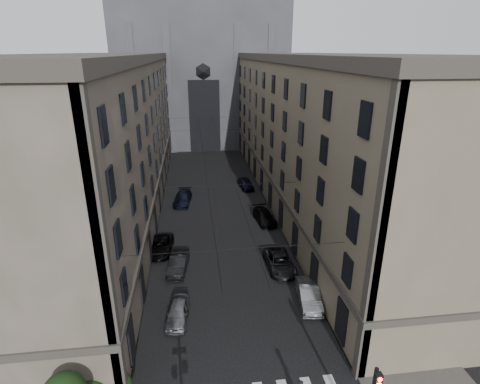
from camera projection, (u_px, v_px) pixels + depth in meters
name	position (u px, v px, depth m)	size (l,w,h in m)	color
sidewalk_left	(134.00, 206.00, 48.96)	(7.00, 80.00, 0.15)	#383533
sidewalk_right	(291.00, 199.00, 51.45)	(7.00, 80.00, 0.15)	#383533
building_left	(102.00, 137.00, 45.34)	(13.60, 60.60, 18.85)	#4A4338
building_right	(316.00, 132.00, 48.53)	(13.60, 60.60, 18.85)	brown
gothic_tower	(201.00, 58.00, 80.11)	(35.00, 23.00, 58.00)	#2D2D33
tram_wires	(213.00, 151.00, 47.34)	(14.00, 60.00, 0.43)	black
car_left_near	(178.00, 312.00, 28.23)	(1.60, 3.97, 1.35)	slate
car_left_midnear	(178.00, 263.00, 34.59)	(1.54, 4.41, 1.45)	black
car_left_midfar	(161.00, 246.00, 37.75)	(2.21, 4.79, 1.33)	black
car_left_far	(183.00, 198.00, 49.93)	(2.09, 5.15, 1.49)	black
car_right_near	(309.00, 295.00, 30.04)	(1.60, 4.58, 1.51)	gray
car_right_midnear	(280.00, 262.00, 34.87)	(2.34, 5.07, 1.41)	black
car_right_midfar	(264.00, 216.00, 44.47)	(1.97, 4.84, 1.41)	black
car_right_far	(246.00, 184.00, 55.44)	(1.73, 4.30, 1.46)	black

